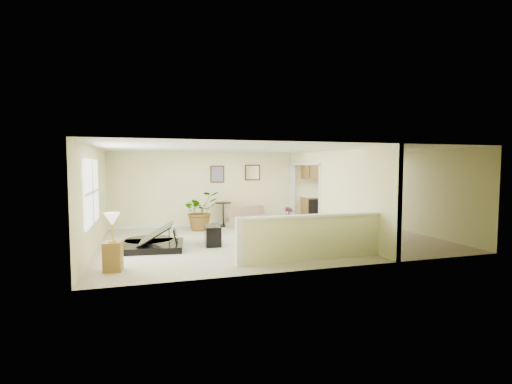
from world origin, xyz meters
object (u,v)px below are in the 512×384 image
object	(u,v)px
accent_table	(223,211)
lamp_stand	(113,246)
piano_bench	(212,235)
palm_plant	(200,211)
piano	(151,225)
loveseat	(251,217)
small_plant	(288,217)

from	to	relation	value
accent_table	lamp_stand	size ratio (longest dim) A/B	0.72
piano_bench	palm_plant	bearing A→B (deg)	89.43
accent_table	palm_plant	distance (m)	0.98
piano	piano_bench	bearing A→B (deg)	4.68
loveseat	small_plant	size ratio (longest dim) A/B	2.97
piano_bench	lamp_stand	distance (m)	2.90
small_plant	lamp_stand	size ratio (longest dim) A/B	0.54
palm_plant	small_plant	world-z (taller)	palm_plant
lamp_stand	piano_bench	bearing A→B (deg)	38.58
piano_bench	small_plant	xyz separation A→B (m)	(3.09, 2.48, 0.01)
palm_plant	small_plant	distance (m)	3.09
piano	palm_plant	world-z (taller)	piano
piano	palm_plant	size ratio (longest dim) A/B	1.33
piano	small_plant	distance (m)	5.22
piano	lamp_stand	world-z (taller)	piano
palm_plant	lamp_stand	xyz separation A→B (m)	(-2.28, -4.12, -0.12)
loveseat	small_plant	world-z (taller)	loveseat
palm_plant	loveseat	bearing A→B (deg)	4.96
piano	loveseat	world-z (taller)	piano
piano_bench	lamp_stand	xyz separation A→B (m)	(-2.26, -1.80, 0.23)
piano_bench	lamp_stand	bearing A→B (deg)	-141.42
palm_plant	accent_table	bearing A→B (deg)	30.75
accent_table	small_plant	distance (m)	2.26
palm_plant	lamp_stand	distance (m)	4.71
loveseat	accent_table	xyz separation A→B (m)	(-0.86, 0.35, 0.20)
piano	palm_plant	distance (m)	2.74
piano	lamp_stand	bearing A→B (deg)	-104.75
accent_table	lamp_stand	xyz separation A→B (m)	(-3.12, -4.62, -0.04)
loveseat	small_plant	xyz separation A→B (m)	(1.36, 0.02, -0.06)
piano_bench	accent_table	distance (m)	2.96
piano_bench	small_plant	distance (m)	3.96
lamp_stand	accent_table	bearing A→B (deg)	55.96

